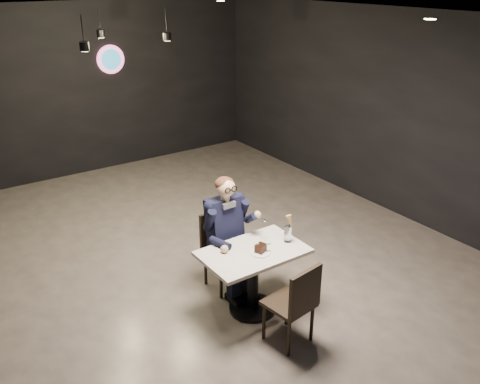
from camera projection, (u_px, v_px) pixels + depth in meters
floor at (204, 288)px, 6.02m from camera, size 9.00×9.00×0.00m
wall_sign at (111, 59)px, 9.00m from camera, size 0.50×0.06×0.50m
pendant_lights at (116, 20)px, 6.37m from camera, size 1.40×1.20×0.36m
main_table at (253, 281)px, 5.49m from camera, size 1.10×0.70×0.75m
chair_far at (225, 252)px, 5.87m from camera, size 0.42×0.46×0.92m
chair_near at (289, 302)px, 5.00m from camera, size 0.48×0.51×0.92m
seated_man at (225, 233)px, 5.77m from camera, size 0.60×0.80×1.44m
dessert_plate at (260, 253)px, 5.29m from camera, size 0.22×0.22×0.01m
cake_slice at (261, 248)px, 5.28m from camera, size 0.13×0.12×0.08m
mint_leaf at (269, 244)px, 5.28m from camera, size 0.06×0.04×0.01m
sundae_glass at (288, 234)px, 5.49m from camera, size 0.08×0.08×0.18m
wafer_cone at (290, 221)px, 5.42m from camera, size 0.08×0.08×0.13m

